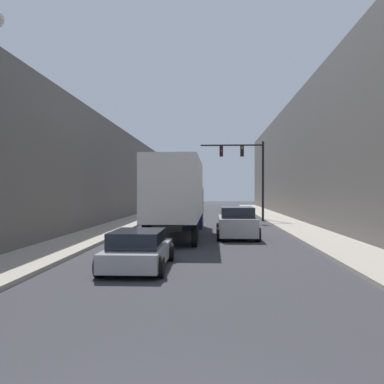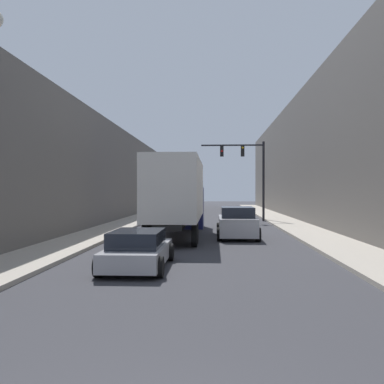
# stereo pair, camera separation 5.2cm
# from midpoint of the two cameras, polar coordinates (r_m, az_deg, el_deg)

# --- Properties ---
(sidewalk_right) EXTENTS (2.68, 80.00, 0.15)m
(sidewalk_right) POSITION_cam_midpoint_polar(r_m,az_deg,el_deg) (34.05, 12.63, -4.05)
(sidewalk_right) COLOR #B2A899
(sidewalk_right) RESTS_ON ground
(sidewalk_left) EXTENTS (2.68, 80.00, 0.15)m
(sidewalk_left) POSITION_cam_midpoint_polar(r_m,az_deg,el_deg) (34.25, -8.41, -4.02)
(sidewalk_left) COLOR #B2A899
(sidewalk_left) RESTS_ON ground
(building_right) EXTENTS (6.00, 80.00, 10.84)m
(building_right) POSITION_cam_midpoint_polar(r_m,az_deg,el_deg) (35.06, 19.68, 4.81)
(building_right) COLOR #66605B
(building_right) RESTS_ON ground
(building_left) EXTENTS (6.00, 80.00, 8.06)m
(building_left) POSITION_cam_midpoint_polar(r_m,az_deg,el_deg) (35.30, -15.34, 2.53)
(building_left) COLOR #66605B
(building_left) RESTS_ON ground
(semi_truck) EXTENTS (2.59, 12.60, 4.26)m
(semi_truck) POSITION_cam_midpoint_polar(r_m,az_deg,el_deg) (24.55, -1.74, -0.32)
(semi_truck) COLOR silver
(semi_truck) RESTS_ON ground
(sedan_car) EXTENTS (2.06, 4.37, 1.27)m
(sedan_car) POSITION_cam_midpoint_polar(r_m,az_deg,el_deg) (14.42, -7.11, -7.67)
(sedan_car) COLOR #B7B7BC
(sedan_car) RESTS_ON ground
(suv_car) EXTENTS (2.21, 4.61, 1.70)m
(suv_car) POSITION_cam_midpoint_polar(r_m,az_deg,el_deg) (23.58, 6.09, -4.12)
(suv_car) COLOR #B7B7BC
(suv_car) RESTS_ON ground
(traffic_signal_gantry) EXTENTS (5.40, 0.35, 6.76)m
(traffic_signal_gantry) POSITION_cam_midpoint_polar(r_m,az_deg,el_deg) (36.69, 7.72, 3.34)
(traffic_signal_gantry) COLOR black
(traffic_signal_gantry) RESTS_ON ground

